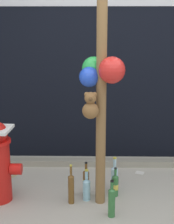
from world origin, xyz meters
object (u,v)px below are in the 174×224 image
Objects in this scene: bottle_1 at (71,188)px; bottle_3 at (87,188)px; bottle_0 at (112,201)px; bottle_2 at (114,178)px; bottle_5 at (86,182)px; memorial_post at (100,55)px; bottle_4 at (115,185)px.

bottle_3 is at bearing 23.88° from bottle_1.
bottle_2 reaches higher than bottle_0.
bottle_5 is at bearing 94.44° from bottle_3.
memorial_post reaches higher than bottle_5.
bottle_3 is (-0.13, 0.04, -1.37)m from memorial_post.
bottle_4 is (0.17, 0.13, -1.38)m from memorial_post.
bottle_2 is (0.06, 0.50, 0.00)m from bottle_0.
bottle_5 is (-0.01, 0.09, 0.02)m from bottle_3.
bottle_0 is 0.50m from bottle_2.
bottle_3 is at bearing 163.76° from memorial_post.
bottle_0 is 0.98× the size of bottle_5.
bottle_3 is 0.10m from bottle_5.
bottle_0 is 1.10× the size of bottle_3.
memorial_post reaches higher than bottle_2.
memorial_post is 1.36m from bottle_5.
bottle_1 is 1.31× the size of bottle_4.
bottle_0 is 0.89× the size of bottle_1.
memorial_post is at bearing -127.20° from bottle_2.
bottle_1 is 1.24× the size of bottle_3.
memorial_post is 7.95× the size of bottle_3.
bottle_2 reaches higher than bottle_3.
bottle_5 reaches higher than bottle_3.
bottle_2 is at bearing 52.80° from memorial_post.
bottle_3 is at bearing -85.56° from bottle_5.
bottle_2 is at bearing 16.80° from bottle_5.
bottle_0 is 1.16× the size of bottle_4.
memorial_post is at bearing -44.00° from bottle_5.
memorial_post is at bearing -143.83° from bottle_4.
bottle_2 is 0.10m from bottle_4.
bottle_2 reaches higher than bottle_5.
bottle_3 is at bearing -163.62° from bottle_4.
bottle_1 is 1.06× the size of bottle_2.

